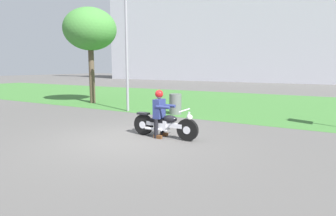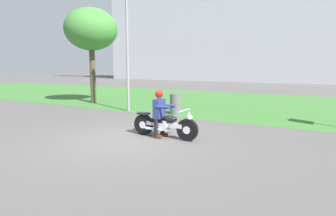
# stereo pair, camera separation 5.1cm
# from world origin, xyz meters

# --- Properties ---
(ground) EXTENTS (120.00, 120.00, 0.00)m
(ground) POSITION_xyz_m (0.00, 0.00, 0.00)
(ground) COLOR #565451
(grass_verge) EXTENTS (60.00, 12.00, 0.01)m
(grass_verge) POSITION_xyz_m (0.00, 9.92, 0.00)
(grass_verge) COLOR #3D7533
(grass_verge) RESTS_ON ground
(stadium_facade) EXTENTS (45.28, 8.00, 17.52)m
(stadium_facade) POSITION_xyz_m (-5.23, 35.32, 8.76)
(stadium_facade) COLOR silver
(stadium_facade) RESTS_ON ground
(motorcycle_lead) EXTENTS (2.10, 0.66, 0.87)m
(motorcycle_lead) POSITION_xyz_m (0.77, 0.78, 0.39)
(motorcycle_lead) COLOR black
(motorcycle_lead) RESTS_ON ground
(rider_lead) EXTENTS (0.55, 0.48, 1.39)m
(rider_lead) POSITION_xyz_m (0.61, 0.78, 0.81)
(rider_lead) COLOR black
(rider_lead) RESTS_ON ground
(tree_roadside) EXTENTS (2.90, 2.90, 5.27)m
(tree_roadside) POSITION_xyz_m (-6.86, 5.59, 4.07)
(tree_roadside) COLOR brown
(tree_roadside) RESTS_ON ground
(streetlight_pole) EXTENTS (0.96, 0.20, 5.57)m
(streetlight_pole) POSITION_xyz_m (-3.14, 4.22, 3.49)
(streetlight_pole) COLOR gray
(streetlight_pole) RESTS_ON ground
(trash_can) EXTENTS (0.53, 0.53, 0.89)m
(trash_can) POSITION_xyz_m (-0.93, 4.57, 0.44)
(trash_can) COLOR #595E5B
(trash_can) RESTS_ON ground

